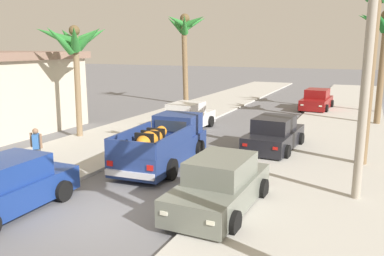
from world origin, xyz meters
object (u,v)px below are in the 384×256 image
at_px(pickup_truck, 164,145).
at_px(palm_tree_right_back, 75,42).
at_px(car_right_near, 317,100).
at_px(car_right_mid, 5,188).
at_px(palm_tree_left_back, 185,32).
at_px(palm_tree_left_fore, 378,2).
at_px(utility_pole, 368,55).
at_px(car_left_mid, 274,135).
at_px(pedestrian, 36,146).
at_px(car_left_far, 187,117).
at_px(car_left_near, 220,186).

height_order(pickup_truck, palm_tree_right_back, palm_tree_right_back).
distance_m(pickup_truck, palm_tree_right_back, 7.71).
relative_size(pickup_truck, car_right_near, 1.23).
distance_m(car_right_mid, palm_tree_left_back, 22.19).
relative_size(pickup_truck, palm_tree_left_fore, 0.70).
bearing_deg(car_right_mid, utility_pole, 28.74).
bearing_deg(car_right_near, car_left_mid, -91.11).
relative_size(car_right_near, car_right_mid, 1.01).
bearing_deg(palm_tree_left_fore, car_left_mid, 160.95).
relative_size(palm_tree_left_back, pedestrian, 4.48).
xyz_separation_m(car_left_far, palm_tree_left_fore, (9.19, -3.70, 5.39)).
distance_m(car_left_near, palm_tree_left_back, 21.54).
height_order(car_right_near, car_left_mid, same).
xyz_separation_m(pickup_truck, car_left_near, (3.53, -3.18, -0.10)).
relative_size(pickup_truck, palm_tree_right_back, 0.93).
bearing_deg(palm_tree_left_back, car_left_near, -61.91).
height_order(palm_tree_left_back, pedestrian, palm_tree_left_back).
distance_m(car_left_near, pedestrian, 7.65).
relative_size(car_left_mid, pedestrian, 2.72).
height_order(car_right_mid, palm_tree_left_fore, palm_tree_left_fore).
height_order(car_left_mid, car_left_far, same).
relative_size(car_right_mid, pedestrian, 2.69).
relative_size(car_left_far, palm_tree_right_back, 0.75).
height_order(pickup_truck, car_left_near, pickup_truck).
bearing_deg(car_right_near, car_left_far, -118.90).
bearing_deg(palm_tree_left_fore, pickup_truck, -159.53).
distance_m(pickup_truck, utility_pole, 7.95).
bearing_deg(pickup_truck, car_left_near, -42.03).
height_order(car_left_mid, palm_tree_right_back, palm_tree_right_back).
bearing_deg(palm_tree_left_back, pickup_truck, -67.52).
bearing_deg(car_right_near, utility_pole, -79.29).
bearing_deg(car_right_mid, car_left_far, 90.71).
bearing_deg(car_left_near, car_left_far, 120.12).
distance_m(car_right_near, pedestrian, 20.79).
height_order(car_right_near, utility_pole, utility_pole).
bearing_deg(utility_pole, car_left_mid, 126.19).
relative_size(car_left_near, car_right_mid, 1.00).
bearing_deg(car_right_near, pickup_truck, -102.49).
bearing_deg(pickup_truck, car_left_far, 107.54).
distance_m(pickup_truck, car_left_near, 4.75).
xyz_separation_m(palm_tree_right_back, utility_pole, (13.22, -3.31, -0.47)).
bearing_deg(car_left_near, pedestrian, 175.00).
height_order(pickup_truck, utility_pole, utility_pole).
bearing_deg(car_right_mid, car_left_near, 26.31).
bearing_deg(palm_tree_left_fore, palm_tree_left_back, 136.94).
xyz_separation_m(car_right_mid, utility_pole, (8.92, 4.89, 3.63)).
distance_m(pickup_truck, car_left_mid, 5.26).
bearing_deg(palm_tree_right_back, pickup_truck, -20.94).
bearing_deg(car_left_mid, utility_pole, -53.81).
height_order(car_left_near, palm_tree_right_back, palm_tree_right_back).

